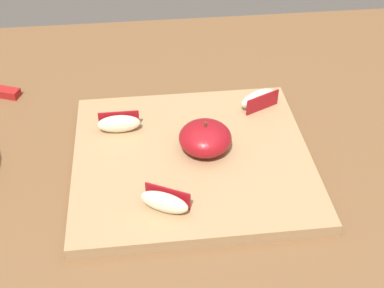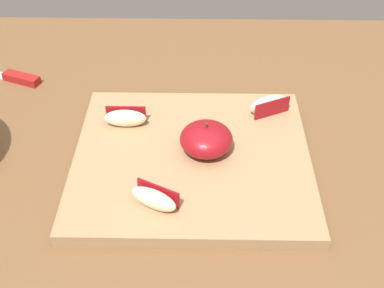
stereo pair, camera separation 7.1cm
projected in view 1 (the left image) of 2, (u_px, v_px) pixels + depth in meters
dining_table at (218, 203)px, 0.80m from camera, size 1.47×0.94×0.74m
cutting_board at (192, 159)px, 0.73m from camera, size 0.34×0.31×0.02m
apple_half_skin_up at (205, 138)px, 0.72m from camera, size 0.08×0.08×0.05m
apple_wedge_middle at (258, 99)px, 0.81m from camera, size 0.07×0.05×0.03m
apple_wedge_near_knife at (119, 123)px, 0.76m from camera, size 0.06×0.02×0.03m
apple_wedge_back at (165, 202)px, 0.64m from camera, size 0.07×0.05×0.03m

